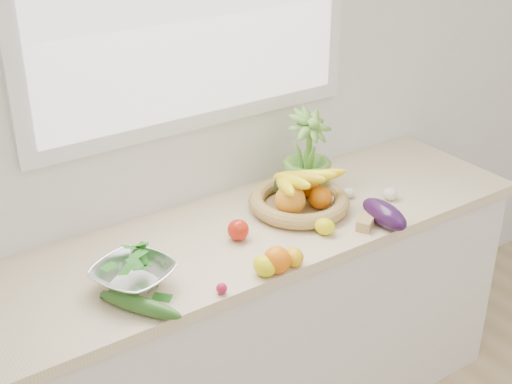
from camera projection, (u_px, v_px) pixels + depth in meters
back_wall at (193, 87)px, 2.53m from camera, size 4.50×0.02×2.70m
counter_cabinet at (242, 338)px, 2.73m from camera, size 2.20×0.58×0.86m
countertop at (241, 236)px, 2.52m from camera, size 2.24×0.62×0.04m
orange_loose at (277, 260)px, 2.26m from camera, size 0.12×0.12×0.09m
lemon_a at (265, 266)px, 2.25m from camera, size 0.07×0.09×0.07m
lemon_b at (294, 257)px, 2.30m from camera, size 0.09×0.10×0.06m
lemon_c at (325, 227)px, 2.48m from camera, size 0.09×0.09×0.06m
apple at (238, 230)px, 2.45m from camera, size 0.10×0.10×0.08m
ginger at (367, 221)px, 2.54m from camera, size 0.13×0.10×0.04m
garlic_a at (349, 193)px, 2.74m from camera, size 0.06×0.06×0.04m
garlic_b at (335, 201)px, 2.68m from camera, size 0.05×0.05×0.04m
garlic_c at (390, 194)px, 2.72m from camera, size 0.07×0.07×0.05m
eggplant at (384, 214)px, 2.53m from camera, size 0.10×0.22×0.09m
cucumber at (140, 305)px, 2.08m from camera, size 0.19×0.27×0.05m
radish at (222, 288)px, 2.17m from camera, size 0.04×0.04×0.03m
potted_herb at (307, 154)px, 2.71m from camera, size 0.22×0.22×0.34m
fruit_basket at (299, 196)px, 2.64m from camera, size 0.46×0.46×0.19m
colander_with_spinach at (133, 271)px, 2.17m from camera, size 0.32×0.32×0.12m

